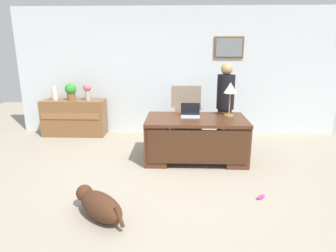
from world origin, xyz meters
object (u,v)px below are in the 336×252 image
at_px(vase_with_flowers, 87,90).
at_px(potted_plant, 71,91).
at_px(dog_lying, 99,205).
at_px(desk_lamp, 230,90).
at_px(vase_empty, 55,93).
at_px(dog_toy_bone, 261,197).
at_px(desk, 196,138).
at_px(person_standing, 225,106).
at_px(credenza, 75,118).
at_px(laptop, 190,113).
at_px(armchair, 186,118).

bearing_deg(vase_with_flowers, potted_plant, 180.00).
bearing_deg(dog_lying, desk_lamp, 48.76).
relative_size(vase_empty, dog_toy_bone, 2.07).
distance_m(desk, desk_lamp, 0.99).
height_order(desk, dog_toy_bone, desk).
xyz_separation_m(desk, dog_toy_bone, (0.78, -1.32, -0.37)).
relative_size(person_standing, vase_empty, 5.47).
bearing_deg(vase_empty, desk_lamp, -18.73).
relative_size(credenza, person_standing, 0.83).
relative_size(laptop, desk_lamp, 0.55).
bearing_deg(person_standing, vase_empty, 167.61).
relative_size(vase_empty, potted_plant, 0.82).
bearing_deg(desk_lamp, dog_toy_bone, -82.37).
xyz_separation_m(desk, dog_lying, (-1.19, -1.81, -0.24)).
bearing_deg(potted_plant, dog_lying, -66.32).
bearing_deg(dog_lying, person_standing, 54.22).
relative_size(credenza, dog_lying, 1.86).
relative_size(desk_lamp, potted_plant, 1.60).
relative_size(vase_with_flowers, vase_empty, 1.22).
relative_size(credenza, vase_with_flowers, 3.71).
height_order(person_standing, desk_lamp, person_standing).
relative_size(credenza, dog_toy_bone, 9.40).
xyz_separation_m(dog_lying, desk_lamp, (1.76, 2.01, 1.03)).
distance_m(person_standing, laptop, 0.82).
bearing_deg(laptop, desk_lamp, 5.68).
bearing_deg(vase_with_flowers, dog_lying, -71.86).
bearing_deg(vase_with_flowers, desk_lamp, -23.01).
bearing_deg(desk_lamp, person_standing, 91.23).
relative_size(dog_lying, laptop, 2.24).
height_order(dog_lying, vase_empty, vase_empty).
relative_size(credenza, vase_empty, 4.54).
bearing_deg(dog_toy_bone, vase_empty, 143.95).
bearing_deg(vase_empty, armchair, -7.64).
xyz_separation_m(laptop, desk_lamp, (0.67, 0.07, 0.39)).
height_order(credenza, vase_with_flowers, vase_with_flowers).
height_order(desk, dog_lying, desk).
height_order(desk_lamp, dog_toy_bone, desk_lamp).
height_order(desk_lamp, potted_plant, desk_lamp).
distance_m(armchair, desk_lamp, 1.29).
height_order(person_standing, dog_toy_bone, person_standing).
bearing_deg(desk_lamp, desk, -160.98).
distance_m(desk_lamp, vase_empty, 3.73).
xyz_separation_m(vase_with_flowers, dog_toy_bone, (3.02, -2.71, -0.97)).
bearing_deg(vase_with_flowers, armchair, -10.19).
bearing_deg(armchair, vase_empty, 172.36).
distance_m(desk, dog_toy_bone, 1.58).
xyz_separation_m(person_standing, dog_toy_bone, (0.21, -1.94, -0.80)).
relative_size(dog_lying, vase_with_flowers, 1.99).
bearing_deg(credenza, desk_lamp, -20.82).
relative_size(dog_lying, desk_lamp, 1.24).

